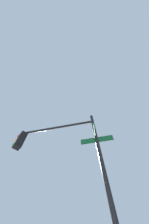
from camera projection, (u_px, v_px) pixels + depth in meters
name	position (u px, v px, depth m)	size (l,w,h in m)	color
traffic_signal_near	(57.00, 150.00, 4.01)	(3.14, 2.43, 5.77)	black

